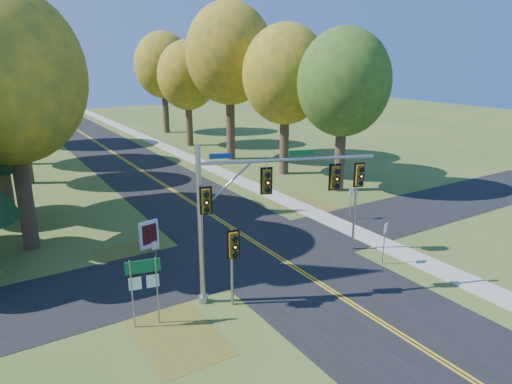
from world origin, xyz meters
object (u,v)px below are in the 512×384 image
info_kiosk (149,235)px  east_signal_pole (358,185)px  route_sign_cluster (144,279)px  traffic_mast (245,202)px

info_kiosk → east_signal_pole: bearing=-44.5°
route_sign_cluster → traffic_mast: bearing=8.7°
traffic_mast → info_kiosk: (-1.79, 7.77, -3.80)m
traffic_mast → east_signal_pole: bearing=29.5°
east_signal_pole → route_sign_cluster: 12.53m
traffic_mast → route_sign_cluster: bearing=-163.5°
east_signal_pole → info_kiosk: size_ratio=3.15×
traffic_mast → info_kiosk: size_ratio=4.59×
route_sign_cluster → info_kiosk: size_ratio=1.83×
traffic_mast → east_signal_pole: traffic_mast is taller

